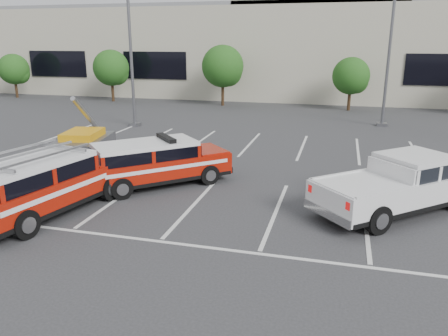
% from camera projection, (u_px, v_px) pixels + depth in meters
% --- Properties ---
extents(ground, '(120.00, 120.00, 0.00)m').
position_uv_depth(ground, '(194.00, 205.00, 14.36)').
color(ground, '#2D2D30').
rests_on(ground, ground).
extents(stall_markings, '(23.00, 15.00, 0.01)m').
position_uv_depth(stall_markings, '(228.00, 167.00, 18.53)').
color(stall_markings, silver).
rests_on(stall_markings, ground).
extents(convention_building, '(60.00, 16.99, 13.20)m').
position_uv_depth(convention_building, '(300.00, 45.00, 42.50)').
color(convention_building, '#BAB49D').
rests_on(convention_building, ground).
extents(tree_far_left, '(2.77, 2.77, 3.99)m').
position_uv_depth(tree_far_left, '(15.00, 70.00, 40.27)').
color(tree_far_left, '#3F2B19').
rests_on(tree_far_left, ground).
extents(tree_left, '(3.07, 3.07, 4.42)m').
position_uv_depth(tree_left, '(112.00, 69.00, 37.71)').
color(tree_left, '#3F2B19').
rests_on(tree_left, ground).
extents(tree_mid_left, '(3.37, 3.37, 4.85)m').
position_uv_depth(tree_mid_left, '(224.00, 68.00, 35.14)').
color(tree_mid_left, '#3F2B19').
rests_on(tree_mid_left, ground).
extents(tree_mid_right, '(2.77, 2.77, 3.99)m').
position_uv_depth(tree_mid_right, '(352.00, 77.00, 32.81)').
color(tree_mid_right, '#3F2B19').
rests_on(tree_mid_right, ground).
extents(light_pole_left, '(0.90, 0.60, 10.24)m').
position_uv_depth(light_pole_left, '(130.00, 40.00, 26.00)').
color(light_pole_left, '#59595E').
rests_on(light_pole_left, ground).
extents(light_pole_mid, '(0.90, 0.60, 10.24)m').
position_uv_depth(light_pole_mid, '(390.00, 40.00, 25.97)').
color(light_pole_mid, '#59595E').
rests_on(light_pole_mid, ground).
extents(fire_chief_suv, '(5.05, 4.92, 1.82)m').
position_uv_depth(fire_chief_suv, '(156.00, 166.00, 16.09)').
color(fire_chief_suv, '#961407').
rests_on(fire_chief_suv, ground).
extents(white_pickup, '(5.66, 5.40, 1.79)m').
position_uv_depth(white_pickup, '(402.00, 189.00, 13.64)').
color(white_pickup, silver).
rests_on(white_pickup, ground).
extents(ladder_suv, '(3.12, 5.56, 2.06)m').
position_uv_depth(ladder_suv, '(45.00, 188.00, 13.45)').
color(ladder_suv, '#961407').
rests_on(ladder_suv, ground).
extents(utility_rig, '(3.01, 3.76, 2.92)m').
position_uv_depth(utility_rig, '(81.00, 147.00, 19.65)').
color(utility_rig, '#59595E').
rests_on(utility_rig, ground).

